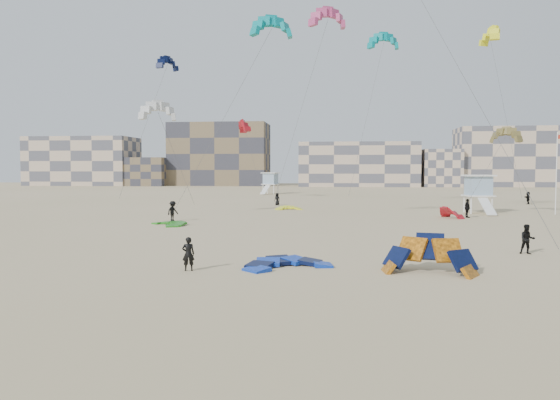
# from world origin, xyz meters

# --- Properties ---
(ground) EXTENTS (320.00, 320.00, 0.00)m
(ground) POSITION_xyz_m (0.00, 0.00, 0.00)
(ground) COLOR tan
(ground) RESTS_ON ground
(kite_ground_blue) EXTENTS (5.43, 5.52, 1.20)m
(kite_ground_blue) POSITION_xyz_m (2.65, 3.00, 0.00)
(kite_ground_blue) COLOR blue
(kite_ground_blue) RESTS_ON ground
(kite_ground_orange) EXTENTS (5.09, 4.99, 4.26)m
(kite_ground_orange) POSITION_xyz_m (9.20, 2.14, 0.00)
(kite_ground_orange) COLOR orange
(kite_ground_orange) RESTS_ON ground
(kite_ground_green) EXTENTS (5.01, 4.98, 0.80)m
(kite_ground_green) POSITION_xyz_m (-9.15, 21.58, 0.00)
(kite_ground_green) COLOR #198115
(kite_ground_green) RESTS_ON ground
(kite_ground_red_far) EXTENTS (3.81, 3.74, 2.92)m
(kite_ground_red_far) POSITION_xyz_m (15.85, 31.16, 0.00)
(kite_ground_red_far) COLOR #B11921
(kite_ground_red_far) RESTS_ON ground
(kite_ground_yellow) EXTENTS (3.80, 3.92, 1.44)m
(kite_ground_yellow) POSITION_xyz_m (-0.82, 40.35, 0.00)
(kite_ground_yellow) COLOR #FEFF15
(kite_ground_yellow) RESTS_ON ground
(kitesurfer_main) EXTENTS (0.66, 0.53, 1.58)m
(kitesurfer_main) POSITION_xyz_m (-1.81, 1.56, 0.79)
(kitesurfer_main) COLOR black
(kitesurfer_main) RESTS_ON ground
(kitesurfer_b) EXTENTS (0.88, 0.73, 1.66)m
(kitesurfer_b) POSITION_xyz_m (15.53, 8.52, 0.83)
(kitesurfer_b) COLOR black
(kitesurfer_b) RESTS_ON ground
(kitesurfer_c) EXTENTS (1.17, 1.37, 1.84)m
(kitesurfer_c) POSITION_xyz_m (-9.94, 25.00, 0.92)
(kitesurfer_c) COLOR black
(kitesurfer_c) RESTS_ON ground
(kitesurfer_d) EXTENTS (0.66, 1.15, 1.84)m
(kitesurfer_d) POSITION_xyz_m (17.47, 31.63, 0.92)
(kitesurfer_d) COLOR black
(kitesurfer_d) RESTS_ON ground
(kitesurfer_e) EXTENTS (0.92, 0.78, 1.60)m
(kitesurfer_e) POSITION_xyz_m (-3.07, 47.97, 0.80)
(kitesurfer_e) COLOR black
(kitesurfer_e) RESTS_ON ground
(kitesurfer_f) EXTENTS (0.55, 1.60, 1.71)m
(kitesurfer_f) POSITION_xyz_m (30.34, 53.73, 0.85)
(kitesurfer_f) COLOR black
(kitesurfer_f) RESTS_ON ground
(kite_fly_teal_a) EXTENTS (10.58, 4.57, 16.94)m
(kite_fly_teal_a) POSITION_xyz_m (-0.67, 23.52, 16.60)
(kite_fly_teal_a) COLOR #05A1A2
(kite_fly_teal_a) RESTS_ON ground
(kite_fly_grey) EXTENTS (4.94, 6.19, 10.42)m
(kite_fly_grey) POSITION_xyz_m (-12.62, 29.17, 10.27)
(kite_fly_grey) COLOR white
(kite_fly_grey) RESTS_ON ground
(kite_fly_pink) EXTENTS (9.88, 8.92, 22.66)m
(kite_fly_pink) POSITION_xyz_m (3.60, 42.50, 22.32)
(kite_fly_pink) COLOR #D23E8F
(kite_fly_pink) RESTS_ON ground
(kite_fly_olive) EXTENTS (6.55, 4.95, 8.22)m
(kite_fly_olive) POSITION_xyz_m (21.65, 34.32, 8.00)
(kite_fly_olive) COLOR brown
(kite_fly_olive) RESTS_ON ground
(kite_fly_yellow) EXTENTS (6.71, 4.35, 21.62)m
(kite_fly_yellow) POSITION_xyz_m (23.56, 48.40, 21.18)
(kite_fly_yellow) COLOR #FEFF15
(kite_fly_yellow) RESTS_ON ground
(kite_fly_navy) EXTENTS (6.36, 10.25, 19.45)m
(kite_fly_navy) POSITION_xyz_m (-18.91, 51.78, 19.30)
(kite_fly_navy) COLOR #081039
(kite_fly_navy) RESTS_ON ground
(kite_fly_teal_b) EXTENTS (7.64, 8.45, 23.53)m
(kite_fly_teal_b) POSITION_xyz_m (11.28, 58.37, 23.07)
(kite_fly_teal_b) COLOR #05A1A2
(kite_fly_teal_b) RESTS_ON ground
(kite_fly_red) EXTENTS (5.24, 4.83, 11.78)m
(kite_fly_red) POSITION_xyz_m (-9.72, 60.90, 11.22)
(kite_fly_red) COLOR #B11921
(kite_fly_red) RESTS_ON ground
(lifeguard_tower_near) EXTENTS (3.20, 5.78, 4.12)m
(lifeguard_tower_near) POSITION_xyz_m (19.90, 37.53, 2.04)
(lifeguard_tower_near) COLOR white
(lifeguard_tower_near) RESTS_ON ground
(lifeguard_tower_far) EXTENTS (3.53, 5.96, 4.09)m
(lifeguard_tower_far) POSITION_xyz_m (-8.11, 80.20, 2.03)
(lifeguard_tower_far) COLOR white
(lifeguard_tower_far) RESTS_ON ground
(flagpole) EXTENTS (0.70, 0.11, 8.59)m
(flagpole) POSITION_xyz_m (27.43, 36.38, 4.49)
(flagpole) COLOR white
(flagpole) RESTS_ON ground
(condo_west_a) EXTENTS (30.00, 15.00, 14.00)m
(condo_west_a) POSITION_xyz_m (-70.00, 130.00, 7.00)
(condo_west_a) COLOR #C4AA8F
(condo_west_a) RESTS_ON ground
(condo_west_b) EXTENTS (28.00, 14.00, 18.00)m
(condo_west_b) POSITION_xyz_m (-30.00, 134.00, 9.00)
(condo_west_b) COLOR brown
(condo_west_b) RESTS_ON ground
(condo_mid) EXTENTS (32.00, 16.00, 12.00)m
(condo_mid) POSITION_xyz_m (10.00, 130.00, 6.00)
(condo_mid) COLOR #C4AA8F
(condo_mid) RESTS_ON ground
(condo_east) EXTENTS (26.00, 14.00, 16.00)m
(condo_east) POSITION_xyz_m (50.00, 132.00, 8.00)
(condo_east) COLOR #C4AA8F
(condo_east) RESTS_ON ground
(condo_fill_left) EXTENTS (12.00, 10.00, 8.00)m
(condo_fill_left) POSITION_xyz_m (-50.00, 128.00, 4.00)
(condo_fill_left) COLOR brown
(condo_fill_left) RESTS_ON ground
(condo_fill_right) EXTENTS (10.00, 10.00, 10.00)m
(condo_fill_right) POSITION_xyz_m (32.00, 128.00, 5.00)
(condo_fill_right) COLOR #C4AA8F
(condo_fill_right) RESTS_ON ground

